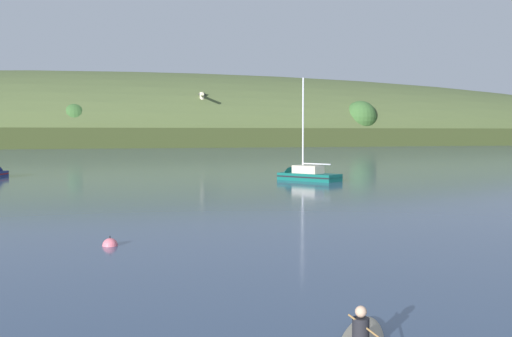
# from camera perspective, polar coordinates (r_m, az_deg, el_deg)

# --- Properties ---
(far_shoreline_hill) EXTENTS (562.88, 108.30, 48.42)m
(far_shoreline_hill) POSITION_cam_1_polar(r_m,az_deg,el_deg) (215.58, -8.41, 2.25)
(far_shoreline_hill) COLOR #35401E
(far_shoreline_hill) RESTS_ON ground
(dockside_crane) EXTENTS (3.53, 10.83, 16.03)m
(dockside_crane) POSITION_cam_1_polar(r_m,az_deg,el_deg) (188.27, -4.90, 4.29)
(dockside_crane) COLOR #4C4C51
(dockside_crane) RESTS_ON ground
(sailboat_near_mooring) EXTENTS (5.10, 6.14, 9.65)m
(sailboat_near_mooring) POSITION_cam_1_polar(r_m,az_deg,el_deg) (54.28, 4.23, -0.79)
(sailboat_near_mooring) COLOR #0F564C
(sailboat_near_mooring) RESTS_ON ground
(mooring_buoy_far_upstream) EXTENTS (0.56, 0.56, 0.64)m
(mooring_buoy_far_upstream) POSITION_cam_1_polar(r_m,az_deg,el_deg) (23.63, -13.08, -6.83)
(mooring_buoy_far_upstream) COLOR #E06675
(mooring_buoy_far_upstream) RESTS_ON ground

